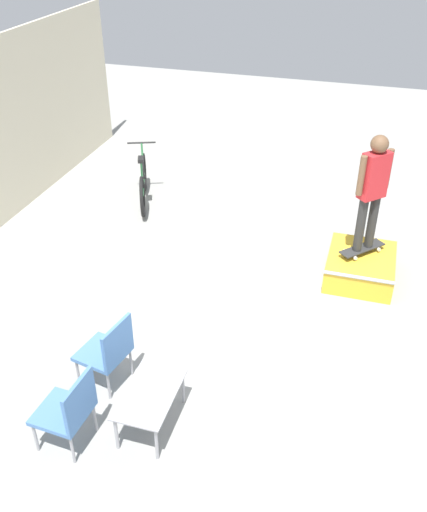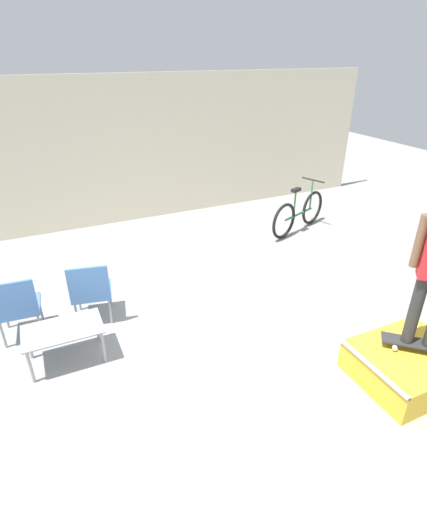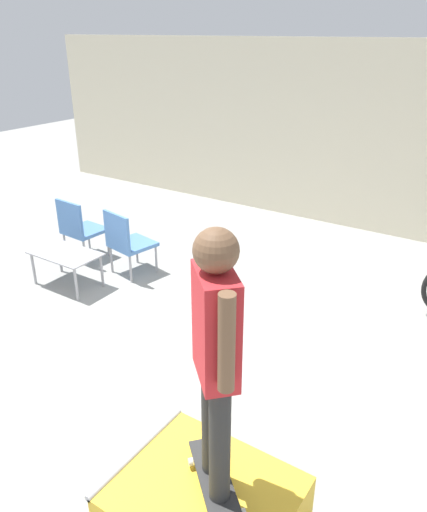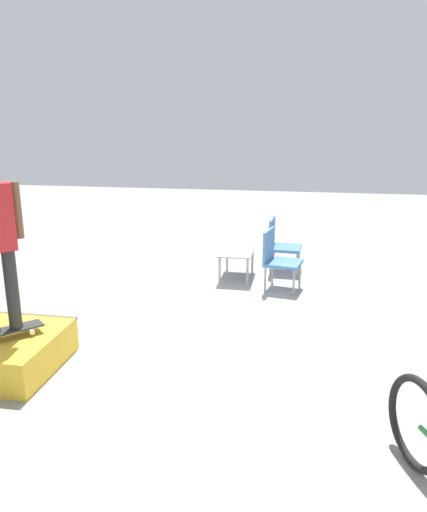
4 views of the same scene
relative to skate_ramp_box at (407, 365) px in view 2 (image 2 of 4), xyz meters
name	(u,v)px [view 2 (image 2 of 4)]	position (x,y,z in m)	size (l,w,h in m)	color
ground_plane	(221,353)	(-1.75, 1.26, -0.19)	(24.00, 24.00, 0.00)	gray
house_wall_back	(121,153)	(-1.75, 6.10, 1.31)	(12.00, 0.06, 3.00)	beige
skate_ramp_box	(407,365)	(0.00, 0.00, 0.00)	(1.18, 0.97, 0.40)	gold
skateboard_on_ramp	(417,343)	(0.08, 0.02, 0.27)	(0.69, 0.65, 0.07)	#2D2D2D
coffee_table	(63,333)	(-3.51, 1.94, 0.22)	(0.91, 0.54, 0.47)	#9E9EA3
patio_chair_left	(17,305)	(-3.98, 2.62, 0.32)	(0.55, 0.55, 0.93)	#99999E
patio_chair_right	(91,289)	(-3.06, 2.62, 0.32)	(0.61, 0.61, 0.93)	#99999E
bicycle	(299,213)	(1.36, 4.05, 0.20)	(1.68, 0.75, 1.02)	black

